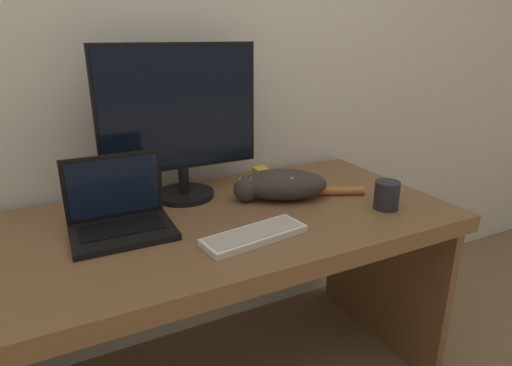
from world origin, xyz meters
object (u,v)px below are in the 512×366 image
Objects in this scene: monitor at (180,120)px; external_keyboard at (254,235)px; laptop at (120,217)px; cat at (282,184)px; coffee_mug at (387,195)px.

monitor is 1.71× the size of external_keyboard.
external_keyboard is at bearing -32.69° from laptop.
laptop is 0.63× the size of cat.
coffee_mug reaches higher than external_keyboard.
laptop is 0.59m from cat.
cat is 0.38m from coffee_mug.
monitor reaches higher than laptop.
monitor is 0.42m from laptop.
coffee_mug is at bearing -16.88° from cat.
laptop reaches higher than coffee_mug.
laptop is 3.07× the size of coffee_mug.
monitor reaches higher than external_keyboard.
cat reaches higher than external_keyboard.
cat is (0.24, 0.25, 0.05)m from external_keyboard.
external_keyboard is at bearing -79.81° from monitor.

